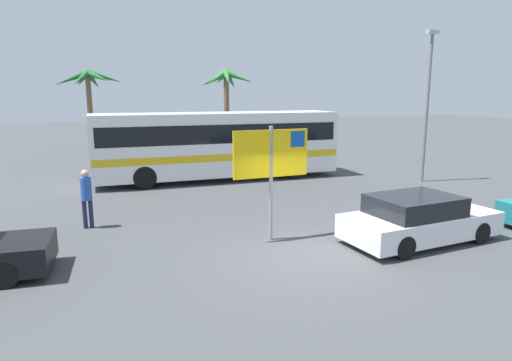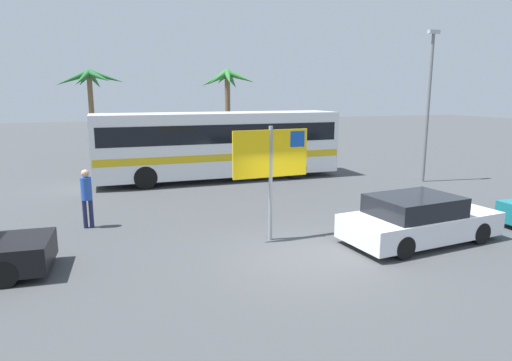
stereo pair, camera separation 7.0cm
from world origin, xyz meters
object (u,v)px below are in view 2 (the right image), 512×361
(bus_front_coach, at_px, (219,142))
(pedestrian_by_bus, at_px, (87,193))
(car_white, at_px, (419,220))
(ferry_sign, at_px, (272,158))

(bus_front_coach, distance_m, pedestrian_by_bus, 8.53)
(car_white, bearing_deg, pedestrian_by_bus, 147.36)
(ferry_sign, height_order, pedestrian_by_bus, ferry_sign)
(ferry_sign, bearing_deg, bus_front_coach, 81.28)
(bus_front_coach, bearing_deg, pedestrian_by_bus, -132.58)
(car_white, bearing_deg, ferry_sign, 152.29)
(ferry_sign, relative_size, car_white, 0.70)
(bus_front_coach, distance_m, ferry_sign, 9.21)
(ferry_sign, bearing_deg, pedestrian_by_bus, 146.07)
(pedestrian_by_bus, bearing_deg, bus_front_coach, 137.16)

